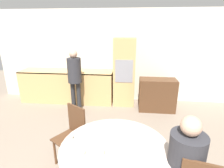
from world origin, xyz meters
TOP-DOWN VIEW (x-y plane):
  - wall_back at (0.00, 4.86)m, footprint 7.19×0.05m
  - kitchen_counter at (-1.41, 4.52)m, footprint 2.66×0.60m
  - oven_unit at (0.25, 4.52)m, footprint 0.57×0.59m
  - sideboard at (1.12, 4.16)m, footprint 0.93×0.45m
  - dining_table at (0.24, 1.56)m, footprint 1.31×1.31m
  - chair_far_left at (-0.47, 2.13)m, footprint 0.55×0.55m
  - person_seated at (1.00, 1.35)m, footprint 0.37×0.44m
  - person_standing at (-1.00, 4.00)m, footprint 0.35×0.35m
  - cup at (0.25, 1.82)m, footprint 0.07×0.07m
  - bowl_near at (0.07, 1.40)m, footprint 0.14×0.14m
  - bowl_centre at (-0.13, 1.39)m, footprint 0.12×0.12m
  - salt_shaker at (-0.31, 1.63)m, footprint 0.03×0.03m

SIDE VIEW (x-z plane):
  - sideboard at x=1.12m, z-range 0.00..0.85m
  - kitchen_counter at x=-1.41m, z-range 0.01..0.94m
  - dining_table at x=0.24m, z-range 0.14..0.89m
  - chair_far_left at x=-0.47m, z-range 0.06..1.00m
  - person_seated at x=1.00m, z-range 0.10..1.39m
  - bowl_centre at x=-0.13m, z-range 0.75..0.79m
  - bowl_near at x=0.07m, z-range 0.75..0.80m
  - salt_shaker at x=-0.31m, z-range 0.75..0.84m
  - cup at x=0.25m, z-range 0.75..0.84m
  - oven_unit at x=0.25m, z-range 0.00..1.85m
  - person_standing at x=-1.00m, z-range 0.18..1.77m
  - wall_back at x=0.00m, z-range 0.00..2.60m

